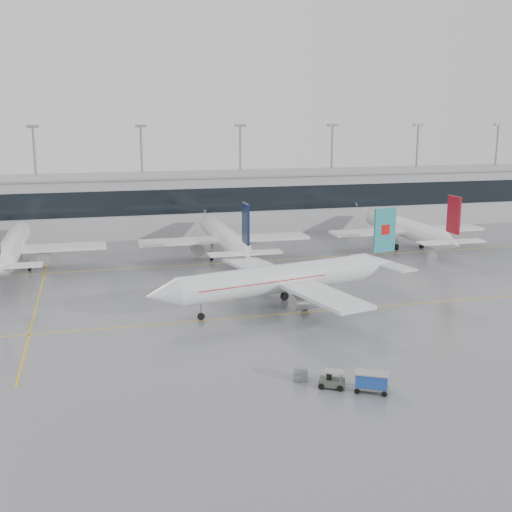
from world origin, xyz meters
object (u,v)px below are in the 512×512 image
object	(u,v)px
air_canada_jet	(287,278)
baggage_tug	(332,382)
gse_unit	(301,373)
baggage_cart	(372,381)

from	to	relation	value
air_canada_jet	baggage_tug	size ratio (longest dim) A/B	11.03
baggage_tug	gse_unit	bearing A→B (deg)	160.98
air_canada_jet	gse_unit	xyz separation A→B (m)	(-5.88, -23.26, -3.14)
air_canada_jet	baggage_cart	bearing A→B (deg)	75.37
baggage_cart	gse_unit	bearing A→B (deg)	170.92
air_canada_jet	gse_unit	distance (m)	24.20
air_canada_jet	gse_unit	bearing A→B (deg)	62.30
baggage_tug	baggage_cart	xyz separation A→B (m)	(3.15, -1.75, 0.50)
baggage_cart	air_canada_jet	bearing A→B (deg)	117.95
baggage_tug	gse_unit	size ratio (longest dim) A/B	2.54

